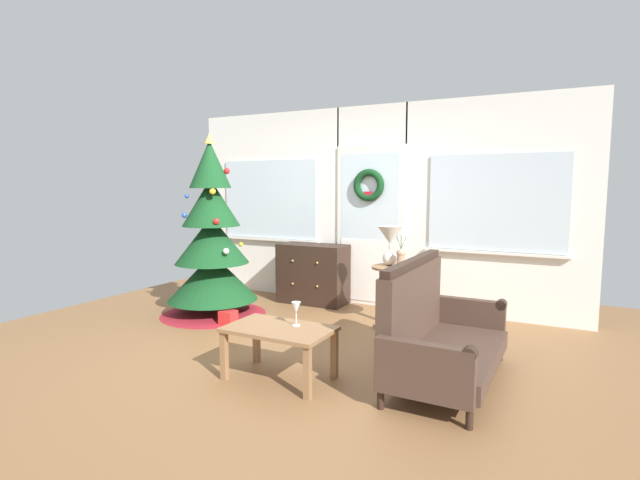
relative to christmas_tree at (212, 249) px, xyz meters
name	(u,v)px	position (x,y,z in m)	size (l,w,h in m)	color
ground_plane	(288,352)	(1.49, -0.74, -0.79)	(6.76, 6.76, 0.00)	brown
back_wall_with_door	(371,206)	(1.49, 1.34, 0.49)	(5.20, 0.19, 2.55)	white
christmas_tree	(212,249)	(0.00, 0.00, 0.00)	(1.26, 1.26, 2.15)	#4C331E
dresser_cabinet	(313,274)	(0.80, 1.05, -0.40)	(0.90, 0.45, 0.78)	black
settee_sofa	(435,333)	(2.85, -0.73, -0.42)	(0.74, 1.51, 0.96)	black
side_table	(393,283)	(2.07, 0.56, -0.32)	(0.50, 0.48, 0.66)	#8E6642
table_lamp	(390,240)	(2.01, 0.60, 0.15)	(0.28, 0.28, 0.44)	silver
flower_vase	(401,257)	(2.17, 0.50, -0.01)	(0.11, 0.10, 0.35)	tan
coffee_table	(279,335)	(1.75, -1.29, -0.43)	(0.85, 0.53, 0.42)	#8E6642
wine_glass	(296,308)	(1.85, -1.20, -0.23)	(0.08, 0.08, 0.20)	silver
gift_box	(228,318)	(0.45, -0.30, -0.71)	(0.17, 0.15, 0.17)	red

